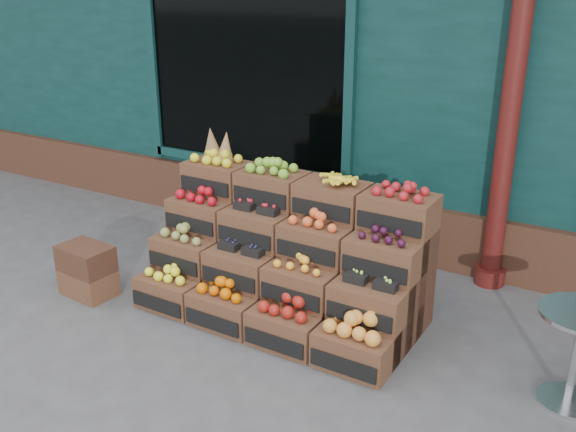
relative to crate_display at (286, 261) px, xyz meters
The scene contains 5 objects.
ground 0.83m from the crate_display, 73.01° to the right, with size 60.00×60.00×0.00m, color #4A4A4D.
shop_facade 4.86m from the crate_display, 87.35° to the left, with size 12.00×6.24×4.80m.
crate_display is the anchor object (origin of this frame).
spare_crates 1.81m from the crate_display, 158.19° to the right, with size 0.50×0.36×0.47m.
shopkeeper 2.58m from the crate_display, 130.20° to the left, with size 0.67×0.44×1.83m, color #164E2A.
Camera 1 is at (2.30, -3.57, 2.75)m, focal length 40.00 mm.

